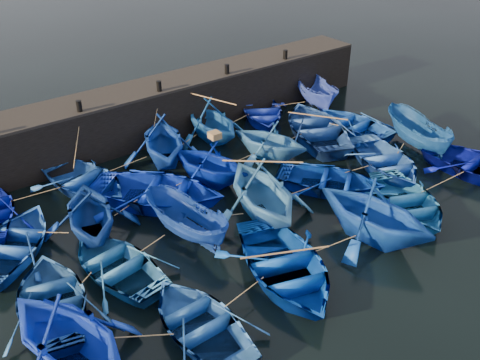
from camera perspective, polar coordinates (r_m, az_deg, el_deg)
ground at (r=20.55m, az=5.42°, el=-5.34°), size 120.00×120.00×0.00m
quay_wall at (r=27.48m, az=-9.30°, el=7.24°), size 26.00×2.50×2.50m
quay_top at (r=26.99m, az=-9.54°, el=9.78°), size 26.00×2.50×0.12m
bollard_1 at (r=24.64m, az=-16.78°, el=7.56°), size 0.24×0.24×0.50m
bollard_2 at (r=26.14m, az=-8.63°, el=9.88°), size 0.24×0.24×0.50m
bollard_3 at (r=28.13m, az=-1.41°, el=11.74°), size 0.24×0.24×0.50m
bollard_4 at (r=30.51m, az=4.85°, el=13.20°), size 0.24×0.24×0.50m
boat_1 at (r=23.48m, az=-16.23°, el=-0.09°), size 4.43×5.40×0.98m
boat_2 at (r=24.73m, az=-8.24°, el=4.31°), size 5.25×5.56×2.32m
boat_3 at (r=26.58m, az=-3.09°, el=6.43°), size 3.85×4.40×2.21m
boat_4 at (r=29.08m, az=2.37°, el=7.30°), size 5.04×5.46×0.92m
boat_5 at (r=30.79m, az=8.20°, el=9.14°), size 3.17×4.61×1.67m
boat_6 at (r=20.66m, az=-23.03°, el=-6.22°), size 5.50×5.57×0.95m
boat_7 at (r=20.29m, az=-15.71°, el=-3.31°), size 4.58×4.96×2.17m
boat_8 at (r=21.89m, az=-8.83°, el=-1.26°), size 6.67×6.82×1.16m
boat_9 at (r=22.90m, az=-3.26°, el=1.95°), size 4.50×4.83×2.06m
boat_10 at (r=24.89m, az=3.21°, el=4.33°), size 4.39×4.67×1.97m
boat_11 at (r=27.23m, az=8.17°, el=5.59°), size 6.08×6.89×1.19m
boat_12 at (r=28.34m, az=12.14°, el=5.92°), size 3.42×4.56×0.90m
boat_13 at (r=17.87m, az=-19.38°, el=-11.94°), size 4.13×5.07×0.93m
boat_14 at (r=18.65m, az=-12.98°, el=-8.72°), size 3.78×4.80×0.90m
boat_15 at (r=19.70m, az=-5.83°, el=-4.41°), size 2.25×4.18×1.53m
boat_16 at (r=20.47m, az=2.35°, el=-1.14°), size 5.11×5.58×2.49m
boat_17 at (r=22.91m, az=9.59°, el=-0.07°), size 5.32×5.59×0.94m
boat_18 at (r=24.98m, az=15.17°, el=2.06°), size 4.81×5.62×0.99m
boat_19 at (r=27.17m, az=18.33°, el=4.75°), size 2.55×4.52×1.65m
boat_20 at (r=15.52m, az=-17.98°, el=-15.59°), size 5.10×5.55×2.45m
boat_21 at (r=16.28m, az=-4.26°, el=-14.92°), size 3.11×4.32×0.89m
boat_22 at (r=18.00m, az=4.77°, el=-9.15°), size 5.19×6.20×1.11m
boat_23 at (r=19.92m, az=14.20°, el=-3.29°), size 4.73×5.25×2.44m
boat_24 at (r=22.29m, az=17.45°, el=-2.15°), size 4.75×5.43×0.94m
boat_25 at (r=25.89m, az=24.00°, el=1.41°), size 4.03×5.22×1.00m
wooden_crate at (r=22.51m, az=-2.72°, el=4.79°), size 0.45×0.45×0.28m
mooring_ropes at (r=23.34m, az=-2.20°, el=2.12°), size 18.07×12.02×2.10m
loose_oars at (r=22.45m, az=3.04°, el=3.49°), size 10.59×12.15×1.45m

